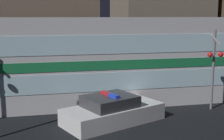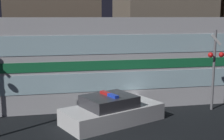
% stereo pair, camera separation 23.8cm
% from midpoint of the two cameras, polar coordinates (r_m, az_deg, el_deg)
% --- Properties ---
extents(train, '(19.82, 3.09, 4.51)m').
position_cam_midpoint_polar(train, '(16.51, -0.59, 1.75)').
color(train, silver).
rests_on(train, ground_plane).
extents(police_car, '(4.76, 3.50, 1.33)m').
position_cam_midpoint_polar(police_car, '(13.64, -0.44, -7.55)').
color(police_car, silver).
rests_on(police_car, ground_plane).
extents(crossing_signal_near, '(0.82, 0.33, 3.93)m').
position_cam_midpoint_polar(crossing_signal_near, '(15.88, 17.73, 1.08)').
color(crossing_signal_near, slate).
rests_on(crossing_signal_near, ground_plane).
extents(building_left, '(6.42, 6.05, 6.65)m').
position_cam_midpoint_polar(building_left, '(24.06, -11.39, 6.65)').
color(building_left, brown).
rests_on(building_left, ground_plane).
extents(building_center, '(7.02, 6.19, 7.39)m').
position_cam_midpoint_polar(building_center, '(26.54, 8.31, 7.82)').
color(building_center, '#726656').
rests_on(building_center, ground_plane).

